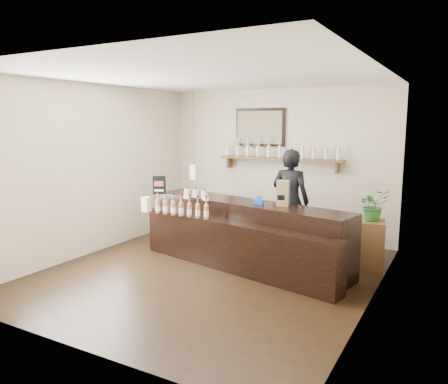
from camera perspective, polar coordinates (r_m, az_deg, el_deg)
name	(u,v)px	position (r m, az deg, el deg)	size (l,w,h in m)	color
ground	(210,272)	(6.50, -1.79, -10.45)	(5.00, 5.00, 0.00)	black
room_shell	(210,156)	(6.14, -1.87, 4.70)	(5.00, 5.00, 5.00)	beige
back_wall_decor	(267,145)	(8.32, 5.67, 6.17)	(2.66, 0.96, 1.69)	brown
counter	(243,236)	(6.74, 2.44, -5.71)	(3.50, 1.63, 1.13)	black
promo_sign	(159,185)	(7.49, -8.46, 0.89)	(0.21, 0.12, 0.31)	black
paper_bag	(283,193)	(6.40, 7.69, -0.16)	(0.19, 0.16, 0.38)	#987B49
tape_dispenser	(259,201)	(6.54, 4.60, -1.17)	(0.15, 0.07, 0.12)	#1849AD
side_cabinet	(371,244)	(6.98, 18.68, -6.45)	(0.45, 0.55, 0.72)	brown
potted_plant	(373,205)	(6.85, 18.93, -1.64)	(0.42, 0.37, 0.47)	#2A6628
shopkeeper	(291,194)	(7.35, 8.68, -0.30)	(0.72, 0.47, 1.98)	black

